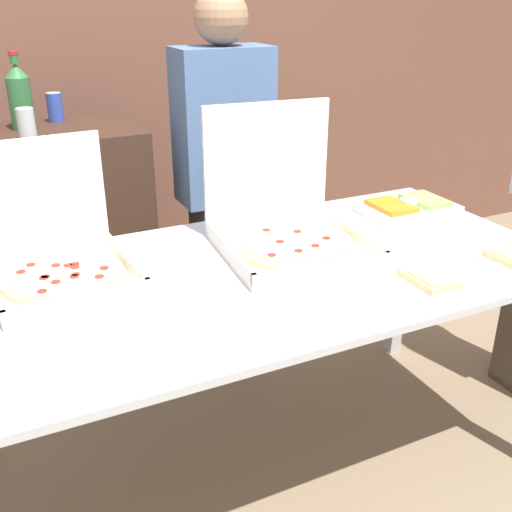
# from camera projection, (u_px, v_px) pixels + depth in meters

# --- Properties ---
(ground_plane) EXTENTS (16.00, 16.00, 0.00)m
(ground_plane) POSITION_uv_depth(u_px,v_px,m) (256.00, 468.00, 2.26)
(ground_plane) COLOR #847056
(brick_wall_behind) EXTENTS (10.00, 0.06, 2.80)m
(brick_wall_behind) POSITION_uv_depth(u_px,v_px,m) (114.00, 43.00, 3.09)
(brick_wall_behind) COLOR brown
(brick_wall_behind) RESTS_ON ground_plane
(buffet_table) EXTENTS (2.03, 0.98, 0.83)m
(buffet_table) POSITION_uv_depth(u_px,v_px,m) (256.00, 295.00, 1.96)
(buffet_table) COLOR silver
(buffet_table) RESTS_ON ground_plane
(pizza_box_near_right) EXTENTS (0.44, 0.45, 0.41)m
(pizza_box_near_right) POSITION_uv_depth(u_px,v_px,m) (57.00, 257.00, 1.84)
(pizza_box_near_right) COLOR silver
(pizza_box_near_right) RESTS_ON buffet_table
(pizza_box_far_right) EXTENTS (0.51, 0.53, 0.47)m
(pizza_box_far_right) POSITION_uv_depth(u_px,v_px,m) (286.00, 224.00, 2.08)
(pizza_box_far_right) COLOR silver
(pizza_box_far_right) RESTS_ON buffet_table
(paper_plate_front_center) EXTENTS (0.20, 0.20, 0.03)m
(paper_plate_front_center) POSITION_uv_depth(u_px,v_px,m) (429.00, 279.00, 1.84)
(paper_plate_front_center) COLOR white
(paper_plate_front_center) RESTS_ON buffet_table
(veggie_tray) EXTENTS (0.38, 0.23, 0.05)m
(veggie_tray) POSITION_uv_depth(u_px,v_px,m) (408.00, 207.00, 2.42)
(veggie_tray) COLOR white
(veggie_tray) RESTS_ON buffet_table
(sideboard_podium) EXTENTS (0.69, 0.50, 1.13)m
(sideboard_podium) POSITION_uv_depth(u_px,v_px,m) (71.00, 254.00, 2.69)
(sideboard_podium) COLOR #382319
(sideboard_podium) RESTS_ON ground_plane
(soda_bottle) EXTENTS (0.09, 0.09, 0.31)m
(soda_bottle) POSITION_uv_depth(u_px,v_px,m) (20.00, 96.00, 2.42)
(soda_bottle) COLOR #2D6638
(soda_bottle) RESTS_ON sideboard_podium
(soda_can_silver) EXTENTS (0.07, 0.07, 0.12)m
(soda_can_silver) POSITION_uv_depth(u_px,v_px,m) (26.00, 124.00, 2.26)
(soda_can_silver) COLOR silver
(soda_can_silver) RESTS_ON sideboard_podium
(soda_can_colored) EXTENTS (0.07, 0.07, 0.12)m
(soda_can_colored) POSITION_uv_depth(u_px,v_px,m) (55.00, 107.00, 2.59)
(soda_can_colored) COLOR #334CB2
(soda_can_colored) RESTS_ON sideboard_podium
(person_guest_cap) EXTENTS (0.40, 0.22, 1.67)m
(person_guest_cap) POSITION_uv_depth(u_px,v_px,m) (225.00, 182.00, 2.64)
(person_guest_cap) COLOR #2D2D38
(person_guest_cap) RESTS_ON ground_plane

